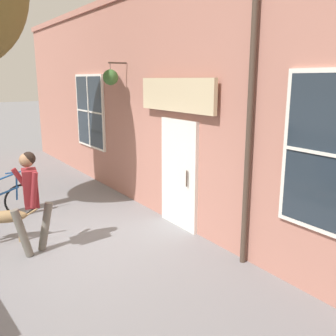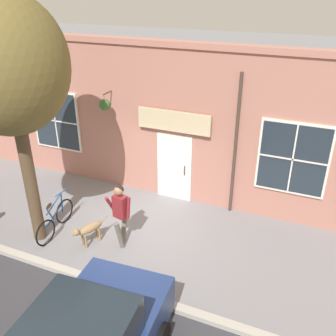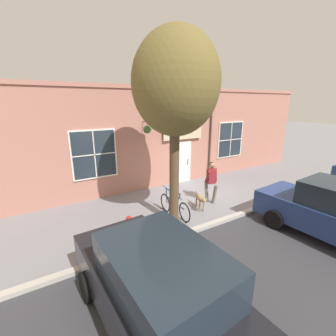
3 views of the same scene
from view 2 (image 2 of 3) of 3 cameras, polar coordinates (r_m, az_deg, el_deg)
The scene contains 6 objects.
ground_plane at distance 10.38m, azimuth -6.05°, elevation -9.60°, with size 90.00×90.00×0.00m, color gray.
storefront_facade at distance 11.12m, azimuth -0.79°, elevation 6.90°, with size 0.95×18.00×4.70m.
pedestrian_walking at distance 9.38m, azimuth -7.28°, elevation -6.34°, with size 0.71×0.61×1.72m.
dog_on_leash at distance 9.85m, azimuth -12.04°, elevation -9.13°, with size 1.07×0.49×0.67m.
street_tree_by_curb at distance 8.94m, azimuth -22.73°, elevation 13.64°, with size 2.79×2.51×6.03m.
leaning_bicycle at distance 10.55m, azimuth -16.79°, elevation -7.57°, with size 1.73×0.25×1.01m.
Camera 2 is at (7.22, 4.26, 6.12)m, focal length 40.00 mm.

